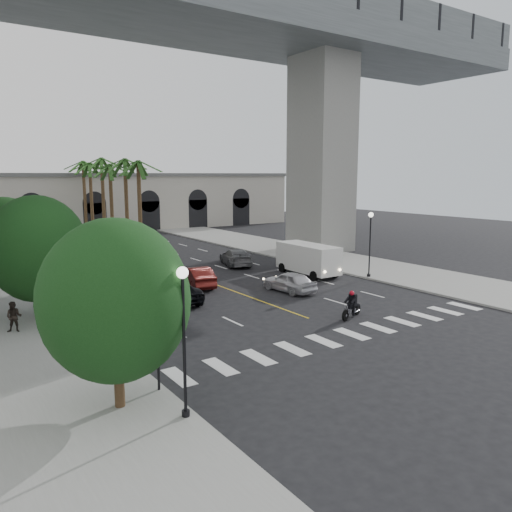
{
  "coord_description": "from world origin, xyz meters",
  "views": [
    {
      "loc": [
        -18.38,
        -19.52,
        8.31
      ],
      "look_at": [
        -1.0,
        6.0,
        3.25
      ],
      "focal_mm": 35.0,
      "sensor_mm": 36.0,
      "label": 1
    }
  ],
  "objects_px": {
    "traffic_signal_far": "(121,307)",
    "motorcycle_rider": "(352,305)",
    "cargo_van": "(308,258)",
    "pedestrian_b": "(14,317)",
    "car_a": "(290,282)",
    "lamp_post_left_far": "(46,251)",
    "pedestrian_a": "(81,318)",
    "lamp_post_left_near": "(184,330)",
    "car_e": "(151,261)",
    "traffic_signal_near": "(157,330)",
    "car_b": "(197,277)",
    "car_c": "(170,291)",
    "lamp_post_right": "(370,239)",
    "car_d": "(236,257)"
  },
  "relations": [
    {
      "from": "car_b",
      "to": "cargo_van",
      "type": "height_order",
      "value": "cargo_van"
    },
    {
      "from": "car_c",
      "to": "motorcycle_rider",
      "type": "bearing_deg",
      "value": 129.6
    },
    {
      "from": "car_c",
      "to": "pedestrian_a",
      "type": "distance_m",
      "value": 7.78
    },
    {
      "from": "car_a",
      "to": "car_b",
      "type": "height_order",
      "value": "car_b"
    },
    {
      "from": "lamp_post_left_near",
      "to": "car_a",
      "type": "relative_size",
      "value": 1.23
    },
    {
      "from": "car_b",
      "to": "car_c",
      "type": "distance_m",
      "value": 4.72
    },
    {
      "from": "car_b",
      "to": "car_e",
      "type": "relative_size",
      "value": 0.97
    },
    {
      "from": "car_d",
      "to": "lamp_post_left_far",
      "type": "bearing_deg",
      "value": 27.71
    },
    {
      "from": "lamp_post_left_near",
      "to": "traffic_signal_far",
      "type": "relative_size",
      "value": 1.47
    },
    {
      "from": "car_a",
      "to": "car_c",
      "type": "height_order",
      "value": "car_c"
    },
    {
      "from": "lamp_post_right",
      "to": "motorcycle_rider",
      "type": "relative_size",
      "value": 2.46
    },
    {
      "from": "lamp_post_left_near",
      "to": "pedestrian_a",
      "type": "distance_m",
      "value": 11.43
    },
    {
      "from": "motorcycle_rider",
      "to": "car_a",
      "type": "distance_m",
      "value": 7.29
    },
    {
      "from": "traffic_signal_far",
      "to": "cargo_van",
      "type": "distance_m",
      "value": 22.14
    },
    {
      "from": "lamp_post_right",
      "to": "traffic_signal_near",
      "type": "bearing_deg",
      "value": -155.18
    },
    {
      "from": "lamp_post_left_near",
      "to": "car_e",
      "type": "distance_m",
      "value": 27.95
    },
    {
      "from": "lamp_post_left_near",
      "to": "lamp_post_right",
      "type": "xyz_separation_m",
      "value": [
        22.8,
        13.0,
        0.0
      ]
    },
    {
      "from": "motorcycle_rider",
      "to": "car_c",
      "type": "bearing_deg",
      "value": 108.37
    },
    {
      "from": "lamp_post_left_near",
      "to": "car_e",
      "type": "xyz_separation_m",
      "value": [
        9.61,
        26.13,
        -2.41
      ]
    },
    {
      "from": "car_a",
      "to": "car_c",
      "type": "xyz_separation_m",
      "value": [
        -8.3,
        2.07,
        0.03
      ]
    },
    {
      "from": "car_c",
      "to": "car_d",
      "type": "xyz_separation_m",
      "value": [
        10.68,
        9.02,
        -0.0
      ]
    },
    {
      "from": "lamp_post_left_near",
      "to": "car_e",
      "type": "relative_size",
      "value": 1.12
    },
    {
      "from": "lamp_post_right",
      "to": "traffic_signal_near",
      "type": "height_order",
      "value": "lamp_post_right"
    },
    {
      "from": "car_a",
      "to": "cargo_van",
      "type": "relative_size",
      "value": 0.72
    },
    {
      "from": "car_d",
      "to": "lamp_post_right",
      "type": "bearing_deg",
      "value": 135.38
    },
    {
      "from": "car_c",
      "to": "pedestrian_b",
      "type": "height_order",
      "value": "pedestrian_b"
    },
    {
      "from": "lamp_post_left_far",
      "to": "traffic_signal_far",
      "type": "height_order",
      "value": "lamp_post_left_far"
    },
    {
      "from": "car_d",
      "to": "car_b",
      "type": "bearing_deg",
      "value": 57.51
    },
    {
      "from": "cargo_van",
      "to": "pedestrian_a",
      "type": "xyz_separation_m",
      "value": [
        -20.11,
        -5.64,
        -0.47
      ]
    },
    {
      "from": "car_a",
      "to": "pedestrian_a",
      "type": "height_order",
      "value": "pedestrian_a"
    },
    {
      "from": "lamp_post_left_far",
      "to": "traffic_signal_near",
      "type": "bearing_deg",
      "value": -89.69
    },
    {
      "from": "car_a",
      "to": "cargo_van",
      "type": "bearing_deg",
      "value": -146.49
    },
    {
      "from": "lamp_post_left_near",
      "to": "lamp_post_left_far",
      "type": "bearing_deg",
      "value": 90.0
    },
    {
      "from": "lamp_post_right",
      "to": "pedestrian_a",
      "type": "xyz_separation_m",
      "value": [
        -23.26,
        -1.81,
        -2.26
      ]
    },
    {
      "from": "lamp_post_left_near",
      "to": "car_b",
      "type": "height_order",
      "value": "lamp_post_left_near"
    },
    {
      "from": "traffic_signal_far",
      "to": "motorcycle_rider",
      "type": "distance_m",
      "value": 13.65
    },
    {
      "from": "car_b",
      "to": "car_e",
      "type": "bearing_deg",
      "value": -77.43
    },
    {
      "from": "car_b",
      "to": "lamp_post_left_near",
      "type": "bearing_deg",
      "value": 71.84
    },
    {
      "from": "lamp_post_left_near",
      "to": "car_b",
      "type": "relative_size",
      "value": 1.15
    },
    {
      "from": "traffic_signal_far",
      "to": "motorcycle_rider",
      "type": "bearing_deg",
      "value": -3.34
    },
    {
      "from": "lamp_post_right",
      "to": "car_e",
      "type": "height_order",
      "value": "lamp_post_right"
    },
    {
      "from": "lamp_post_left_far",
      "to": "pedestrian_a",
      "type": "height_order",
      "value": "lamp_post_left_far"
    },
    {
      "from": "car_d",
      "to": "lamp_post_left_near",
      "type": "bearing_deg",
      "value": 72.34
    },
    {
      "from": "lamp_post_right",
      "to": "cargo_van",
      "type": "relative_size",
      "value": 0.88
    },
    {
      "from": "lamp_post_left_near",
      "to": "pedestrian_a",
      "type": "relative_size",
      "value": 3.29
    },
    {
      "from": "lamp_post_left_near",
      "to": "traffic_signal_near",
      "type": "relative_size",
      "value": 1.47
    },
    {
      "from": "lamp_post_right",
      "to": "motorcycle_rider",
      "type": "distance_m",
      "value": 11.99
    },
    {
      "from": "car_b",
      "to": "cargo_van",
      "type": "relative_size",
      "value": 0.76
    },
    {
      "from": "cargo_van",
      "to": "pedestrian_b",
      "type": "xyz_separation_m",
      "value": [
        -22.93,
        -3.46,
        -0.47
      ]
    },
    {
      "from": "car_c",
      "to": "pedestrian_a",
      "type": "height_order",
      "value": "pedestrian_a"
    }
  ]
}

